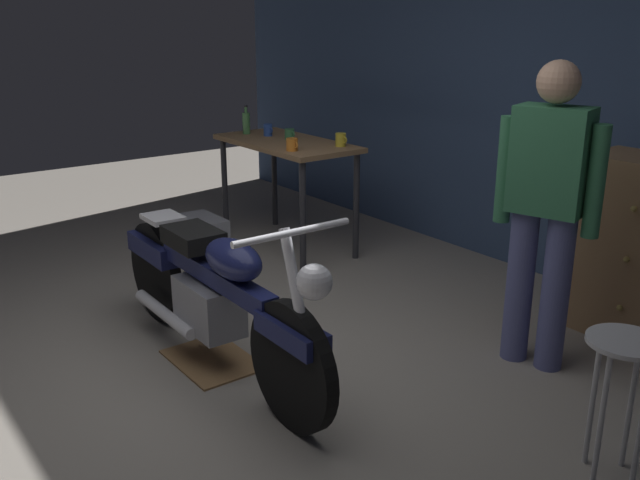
{
  "coord_description": "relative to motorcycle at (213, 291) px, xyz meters",
  "views": [
    {
      "loc": [
        2.99,
        -1.58,
        1.89
      ],
      "look_at": [
        -0.06,
        0.7,
        0.65
      ],
      "focal_mm": 39.21,
      "sensor_mm": 36.0,
      "label": 1
    }
  ],
  "objects": [
    {
      "name": "drip_tray",
      "position": [
        -0.06,
        0.0,
        -0.44
      ],
      "size": [
        0.56,
        0.4,
        0.01
      ],
      "primitive_type": "cube",
      "color": "olive",
      "rests_on": "ground_plane"
    },
    {
      "name": "mug_blue_enamel",
      "position": [
        -1.81,
        1.53,
        0.5
      ],
      "size": [
        0.11,
        0.07,
        0.1
      ],
      "color": "#2D51AD",
      "rests_on": "workbench"
    },
    {
      "name": "person_standing",
      "position": [
        1.03,
        1.45,
        0.48
      ],
      "size": [
        0.55,
        0.32,
        1.67
      ],
      "rotation": [
        0.0,
        0.0,
        3.43
      ],
      "color": "#565B93",
      "rests_on": "ground_plane"
    },
    {
      "name": "shop_stool",
      "position": [
        1.87,
        0.87,
        0.05
      ],
      "size": [
        0.32,
        0.32,
        0.64
      ],
      "color": "#B2B2B7",
      "rests_on": "ground_plane"
    },
    {
      "name": "storage_bin",
      "position": [
        -1.67,
        0.77,
        -0.28
      ],
      "size": [
        0.44,
        0.32,
        0.34
      ],
      "primitive_type": "cube",
      "color": "gray",
      "rests_on": "ground_plane"
    },
    {
      "name": "mug_green_speckled",
      "position": [
        -1.56,
        1.58,
        0.49
      ],
      "size": [
        0.11,
        0.08,
        0.09
      ],
      "color": "#3D7F4C",
      "rests_on": "workbench"
    },
    {
      "name": "motorcycle",
      "position": [
        0.0,
        0.0,
        0.0
      ],
      "size": [
        2.19,
        0.6,
        1.0
      ],
      "rotation": [
        0.0,
        0.0,
        -0.01
      ],
      "color": "black",
      "rests_on": "ground_plane"
    },
    {
      "name": "mug_yellow_tall",
      "position": [
        -1.06,
        1.72,
        0.5
      ],
      "size": [
        0.12,
        0.08,
        0.1
      ],
      "color": "yellow",
      "rests_on": "workbench"
    },
    {
      "name": "bottle",
      "position": [
        -2.01,
        1.44,
        0.55
      ],
      "size": [
        0.06,
        0.06,
        0.24
      ],
      "color": "#4C8C4C",
      "rests_on": "workbench"
    },
    {
      "name": "workbench",
      "position": [
        -1.52,
        1.52,
        0.34
      ],
      "size": [
        1.3,
        0.64,
        0.9
      ],
      "color": "#99724C",
      "rests_on": "ground_plane"
    },
    {
      "name": "ground_plane",
      "position": [
        0.18,
        -0.07,
        -0.45
      ],
      "size": [
        12.0,
        12.0,
        0.0
      ],
      "primitive_type": "plane",
      "color": "gray"
    },
    {
      "name": "mug_orange_travel",
      "position": [
        -1.13,
        1.31,
        0.5
      ],
      "size": [
        0.12,
        0.09,
        0.09
      ],
      "color": "orange",
      "rests_on": "workbench"
    },
    {
      "name": "back_wall",
      "position": [
        0.18,
        2.73,
        1.1
      ],
      "size": [
        8.0,
        0.12,
        3.1
      ],
      "primitive_type": "cube",
      "color": "#384C70",
      "rests_on": "ground_plane"
    }
  ]
}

